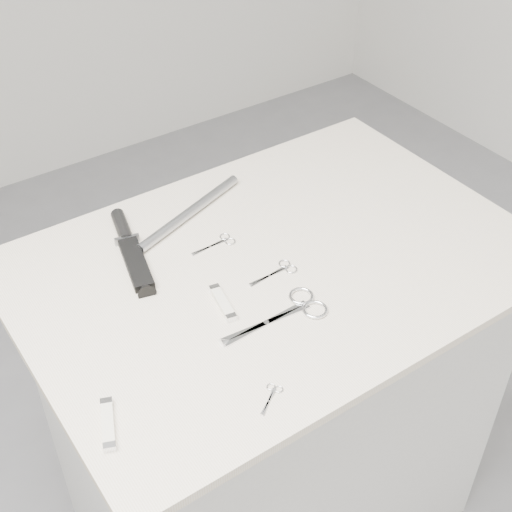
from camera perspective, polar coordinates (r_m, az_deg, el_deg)
plinth at (r=1.73m, az=1.33°, el=-12.28°), size 0.90×0.60×0.90m
display_board at (r=1.40m, az=1.61°, el=-0.60°), size 1.00×0.70×0.02m
large_shears at (r=1.29m, az=3.02°, el=-4.33°), size 0.20×0.09×0.01m
embroidery_scissors_a at (r=1.37m, az=1.85°, el=-1.21°), size 0.10×0.05×0.00m
embroidery_scissors_b at (r=1.43m, az=-2.99°, el=1.05°), size 0.10×0.04×0.00m
tiny_scissors at (r=1.15m, az=1.25°, el=-11.08°), size 0.06×0.05×0.00m
sheathed_knife at (r=1.44m, az=-10.10°, el=0.81°), size 0.10×0.25×0.03m
pocket_knife_a at (r=1.30m, az=-2.69°, el=-3.75°), size 0.04×0.10×0.01m
pocket_knife_b at (r=1.14m, az=-11.76°, el=-13.01°), size 0.06×0.10×0.01m
metal_rail at (r=1.51m, az=-5.30°, el=3.52°), size 0.30×0.12×0.02m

